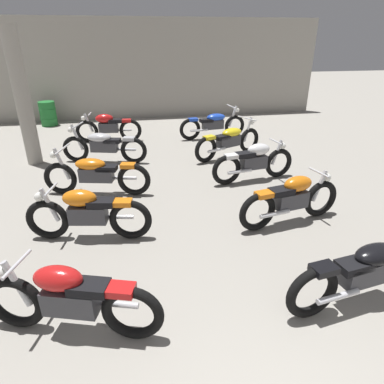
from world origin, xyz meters
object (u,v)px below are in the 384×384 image
at_px(motorcycle_right_row_1, 368,270).
at_px(motorcycle_right_row_2, 292,199).
at_px(motorcycle_right_row_5, 213,124).
at_px(motorcycle_left_row_3, 96,174).
at_px(motorcycle_right_row_4, 229,140).
at_px(support_pillar, 23,99).
at_px(motorcycle_right_row_3, 254,161).
at_px(motorcycle_left_row_2, 87,213).
at_px(oil_drum, 48,114).
at_px(motorcycle_left_row_5, 108,127).
at_px(motorcycle_left_row_4, 104,145).
at_px(motorcycle_left_row_1, 70,298).

relative_size(motorcycle_right_row_1, motorcycle_right_row_2, 1.11).
bearing_deg(motorcycle_right_row_5, motorcycle_left_row_3, -132.30).
bearing_deg(motorcycle_right_row_4, motorcycle_right_row_5, 88.84).
relative_size(support_pillar, motorcycle_right_row_1, 1.48).
bearing_deg(motorcycle_right_row_1, motorcycle_right_row_3, 89.84).
xyz_separation_m(motorcycle_left_row_2, oil_drum, (-2.09, 8.06, -0.03)).
bearing_deg(motorcycle_left_row_5, motorcycle_left_row_2, -91.19).
distance_m(motorcycle_right_row_1, motorcycle_right_row_2, 1.94).
bearing_deg(motorcycle_right_row_1, motorcycle_left_row_3, 131.89).
relative_size(motorcycle_left_row_5, oil_drum, 2.32).
bearing_deg(motorcycle_right_row_1, motorcycle_right_row_2, 90.75).
xyz_separation_m(motorcycle_left_row_4, oil_drum, (-2.16, 4.44, -0.03)).
distance_m(motorcycle_right_row_5, oil_drum, 6.07).
height_order(motorcycle_right_row_4, motorcycle_right_row_5, same).
bearing_deg(oil_drum, motorcycle_left_row_4, -64.04).
height_order(motorcycle_right_row_2, motorcycle_right_row_5, motorcycle_right_row_5).
bearing_deg(motorcycle_left_row_4, motorcycle_right_row_1, -59.91).
relative_size(motorcycle_left_row_1, motorcycle_left_row_5, 0.97).
bearing_deg(support_pillar, motorcycle_left_row_4, -9.19).
bearing_deg(motorcycle_left_row_2, motorcycle_left_row_3, 89.67).
height_order(motorcycle_left_row_5, motorcycle_right_row_4, motorcycle_right_row_4).
bearing_deg(motorcycle_left_row_4, motorcycle_left_row_1, -90.76).
bearing_deg(support_pillar, oil_drum, 95.59).
bearing_deg(motorcycle_left_row_1, motorcycle_right_row_5, 65.25).
height_order(motorcycle_left_row_4, motorcycle_right_row_2, motorcycle_left_row_4).
relative_size(motorcycle_right_row_2, motorcycle_right_row_3, 0.99).
bearing_deg(motorcycle_left_row_5, motorcycle_right_row_3, -49.05).
bearing_deg(motorcycle_right_row_2, motorcycle_right_row_3, 88.92).
distance_m(motorcycle_left_row_1, motorcycle_left_row_5, 7.45).
relative_size(motorcycle_left_row_3, motorcycle_left_row_5, 1.08).
relative_size(motorcycle_right_row_3, motorcycle_right_row_4, 0.97).
height_order(motorcycle_left_row_5, motorcycle_right_row_1, motorcycle_right_row_1).
bearing_deg(motorcycle_left_row_3, motorcycle_right_row_5, 47.70).
xyz_separation_m(support_pillar, motorcycle_right_row_2, (5.02, -4.03, -1.14)).
distance_m(motorcycle_right_row_3, oil_drum, 8.33).
xyz_separation_m(motorcycle_left_row_3, oil_drum, (-2.10, 6.38, -0.03)).
height_order(support_pillar, motorcycle_right_row_2, support_pillar).
bearing_deg(motorcycle_right_row_2, motorcycle_left_row_5, 119.68).
bearing_deg(motorcycle_right_row_5, motorcycle_right_row_4, -91.16).
xyz_separation_m(motorcycle_right_row_1, motorcycle_right_row_2, (-0.03, 1.94, 0.01)).
relative_size(motorcycle_left_row_2, motorcycle_left_row_3, 0.91).
distance_m(motorcycle_left_row_2, motorcycle_left_row_5, 5.54).
distance_m(motorcycle_right_row_2, oil_drum, 9.82).
relative_size(motorcycle_right_row_2, motorcycle_right_row_4, 0.96).
bearing_deg(motorcycle_left_row_3, motorcycle_right_row_2, -28.43).
distance_m(motorcycle_left_row_2, motorcycle_left_row_3, 1.68).
relative_size(motorcycle_left_row_4, oil_drum, 2.50).
distance_m(motorcycle_right_row_2, motorcycle_right_row_3, 1.90).
bearing_deg(oil_drum, motorcycle_right_row_4, -40.42).
relative_size(motorcycle_left_row_1, motorcycle_right_row_5, 0.88).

